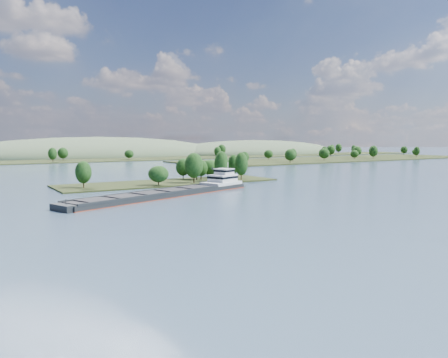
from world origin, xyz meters
TOP-DOWN VIEW (x-y plane):
  - ground at (0.00, 120.00)m, footprint 1800.00×1800.00m
  - tree_island at (6.53, 178.38)m, footprint 100.00×30.27m
  - right_bank at (231.10, 299.59)m, footprint 320.00×90.00m
  - back_shoreline at (7.44, 399.81)m, footprint 900.00×60.00m
  - hill_east at (260.00, 470.00)m, footprint 260.00×140.00m
  - hill_west at (60.00, 500.00)m, footprint 320.00×160.00m
  - cargo_barge at (-15.45, 141.43)m, footprint 79.91×36.30m

SIDE VIEW (x-z plane):
  - ground at x=0.00m, z-range 0.00..0.00m
  - hill_east at x=260.00m, z-range -18.00..18.00m
  - hill_west at x=60.00m, z-range -22.00..22.00m
  - back_shoreline at x=7.44m, z-range -6.36..7.70m
  - right_bank at x=231.10m, z-range -6.12..8.14m
  - cargo_barge at x=-15.45m, z-range -4.12..6.89m
  - tree_island at x=6.53m, z-range -3.57..11.60m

